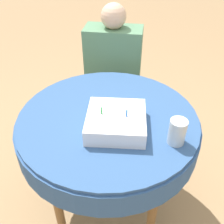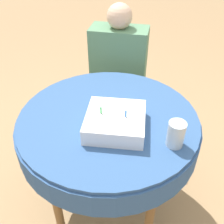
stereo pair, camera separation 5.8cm
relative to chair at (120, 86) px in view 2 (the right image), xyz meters
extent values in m
plane|color=#A37F56|center=(0.01, -0.80, -0.47)|extent=(12.00, 12.00, 0.00)
cylinder|color=#335689|center=(0.01, -0.80, 0.30)|extent=(0.97, 0.97, 0.02)
cylinder|color=#335689|center=(0.01, -0.80, 0.22)|extent=(0.99, 0.99, 0.14)
cylinder|color=brown|center=(-0.26, -1.07, -0.09)|extent=(0.05, 0.05, 0.76)
cylinder|color=brown|center=(0.28, -1.07, -0.09)|extent=(0.05, 0.05, 0.76)
cylinder|color=brown|center=(-0.26, -0.54, -0.09)|extent=(0.05, 0.05, 0.76)
cylinder|color=brown|center=(0.28, -0.54, -0.09)|extent=(0.05, 0.05, 0.76)
cube|color=#4C331E|center=(-0.01, -0.07, -0.06)|extent=(0.43, 0.43, 0.04)
cube|color=#4C331E|center=(0.01, 0.11, 0.18)|extent=(0.36, 0.06, 0.45)
cylinder|color=#4C331E|center=(-0.19, -0.23, -0.27)|extent=(0.04, 0.04, 0.39)
cylinder|color=#4C331E|center=(0.15, -0.26, -0.27)|extent=(0.04, 0.04, 0.39)
cylinder|color=#4C331E|center=(-0.16, 0.12, -0.27)|extent=(0.04, 0.04, 0.39)
cylinder|color=#4C331E|center=(0.18, 0.09, -0.27)|extent=(0.04, 0.04, 0.39)
cylinder|color=#DBB293|center=(-0.12, -0.22, -0.25)|extent=(0.09, 0.09, 0.43)
cylinder|color=#DBB293|center=(0.09, -0.23, -0.25)|extent=(0.09, 0.09, 0.43)
cube|color=#568460|center=(-0.01, -0.07, 0.24)|extent=(0.43, 0.25, 0.57)
sphere|color=#DBB293|center=(-0.01, -0.07, 0.61)|extent=(0.18, 0.18, 0.18)
cube|color=white|center=(0.06, -0.90, 0.35)|extent=(0.29, 0.29, 0.09)
cylinder|color=blue|center=(0.11, -0.91, 0.41)|extent=(0.01, 0.01, 0.04)
cylinder|color=green|center=(-0.01, -0.89, 0.41)|extent=(0.01, 0.01, 0.04)
cylinder|color=silver|center=(0.35, -0.98, 0.37)|extent=(0.08, 0.08, 0.13)
camera|label=1|loc=(0.11, -1.90, 1.18)|focal=42.00mm
camera|label=2|loc=(0.17, -1.89, 1.18)|focal=42.00mm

